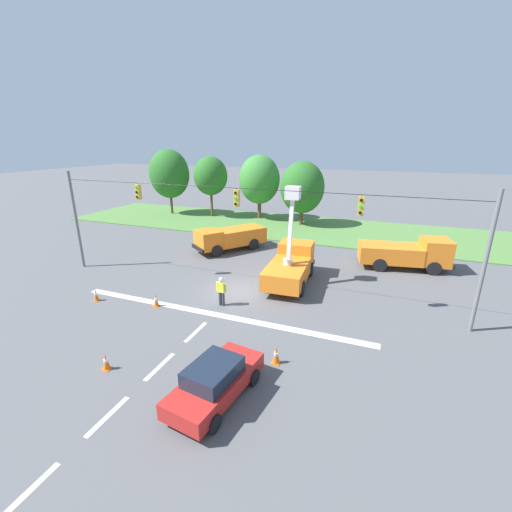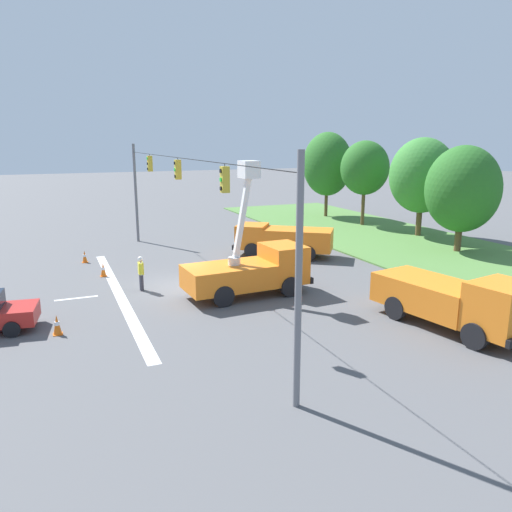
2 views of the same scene
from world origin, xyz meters
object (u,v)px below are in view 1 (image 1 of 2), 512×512
object	(u,v)px
traffic_cone_mid_right	(276,355)
traffic_cone_mid_left	(96,295)
tree_centre	(259,180)
road_worker	(221,290)
sedan_red	(215,381)
traffic_cone_foreground_right	(156,300)
utility_truck_bucket_lift	(291,263)
tree_east	(302,188)
utility_truck_support_near	(407,253)
traffic_cone_foreground_left	(106,362)
tree_far_west	(169,174)
utility_truck_support_far	(230,237)
tree_west	(211,176)

from	to	relation	value
traffic_cone_mid_right	traffic_cone_mid_left	bearing A→B (deg)	171.01
tree_centre	road_worker	distance (m)	23.98
traffic_cone_mid_right	sedan_red	bearing A→B (deg)	-116.71
tree_centre	traffic_cone_foreground_right	xyz separation A→B (m)	(2.75, -24.33, -4.38)
utility_truck_bucket_lift	tree_east	bearing A→B (deg)	101.76
tree_centre	traffic_cone_mid_left	size ratio (longest dim) A/B	10.04
tree_east	sedan_red	world-z (taller)	tree_east
utility_truck_support_near	traffic_cone_foreground_left	xyz separation A→B (m)	(-12.08, -17.73, -0.84)
tree_far_west	traffic_cone_foreground_left	distance (m)	33.09
tree_far_west	tree_centre	xyz separation A→B (m)	(11.76, 1.48, -0.41)
utility_truck_support_far	traffic_cone_mid_right	world-z (taller)	utility_truck_support_far
tree_east	utility_truck_support_far	world-z (taller)	tree_east
tree_west	traffic_cone_mid_right	xyz separation A→B (m)	(16.96, -25.81, -4.68)
sedan_red	traffic_cone_mid_left	xyz separation A→B (m)	(-10.61, 4.77, -0.41)
utility_truck_bucket_lift	traffic_cone_foreground_left	xyz separation A→B (m)	(-4.66, -12.00, -0.96)
tree_east	traffic_cone_foreground_right	xyz separation A→B (m)	(-2.88, -22.89, -3.88)
utility_truck_support_far	traffic_cone_foreground_right	size ratio (longest dim) A/B	8.16
tree_east	traffic_cone_mid_left	distance (m)	24.84
tree_centre	traffic_cone_mid_left	xyz separation A→B (m)	(-1.09, -25.03, -4.40)
road_worker	tree_west	bearing A→B (deg)	119.48
utility_truck_support_near	traffic_cone_foreground_right	distance (m)	18.32
tree_centre	traffic_cone_foreground_left	world-z (taller)	tree_centre
tree_east	utility_truck_support_near	size ratio (longest dim) A/B	1.05
sedan_red	traffic_cone_foreground_right	xyz separation A→B (m)	(-6.78, 5.48, -0.40)
tree_west	traffic_cone_foreground_left	xyz separation A→B (m)	(10.40, -28.82, -4.71)
tree_west	traffic_cone_mid_left	distance (m)	24.85
tree_far_west	traffic_cone_mid_left	xyz separation A→B (m)	(10.67, -23.56, -4.80)
tree_east	traffic_cone_mid_right	distance (m)	26.35
tree_east	utility_truck_support_near	xyz separation A→B (m)	(10.85, -10.79, -3.06)
traffic_cone_foreground_left	traffic_cone_foreground_right	bearing A→B (deg)	106.39
tree_far_west	traffic_cone_foreground_right	world-z (taller)	tree_far_west
traffic_cone_mid_left	tree_east	bearing A→B (deg)	74.12
tree_centre	sedan_red	distance (m)	31.54
road_worker	utility_truck_support_near	bearing A→B (deg)	46.10
utility_truck_support_far	traffic_cone_mid_left	size ratio (longest dim) A/B	8.41
sedan_red	traffic_cone_mid_right	size ratio (longest dim) A/B	5.53
sedan_red	road_worker	size ratio (longest dim) A/B	2.54
tree_east	sedan_red	distance (m)	28.85
tree_far_west	traffic_cone_foreground_left	xyz separation A→B (m)	(16.16, -28.48, -4.80)
utility_truck_support_near	sedan_red	world-z (taller)	utility_truck_support_near
tree_far_west	traffic_cone_foreground_left	world-z (taller)	tree_far_west
tree_centre	traffic_cone_mid_right	distance (m)	29.41
utility_truck_bucket_lift	sedan_red	distance (m)	11.87
tree_far_west	traffic_cone_foreground_left	bearing A→B (deg)	-60.42
tree_east	traffic_cone_foreground_right	size ratio (longest dim) A/B	9.07
utility_truck_support_near	traffic_cone_mid_right	size ratio (longest dim) A/B	8.39
road_worker	tree_east	bearing A→B (deg)	91.72
traffic_cone_mid_left	traffic_cone_foreground_right	bearing A→B (deg)	10.44
traffic_cone_foreground_left	traffic_cone_foreground_right	world-z (taller)	traffic_cone_foreground_right
tree_west	tree_east	size ratio (longest dim) A/B	1.04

